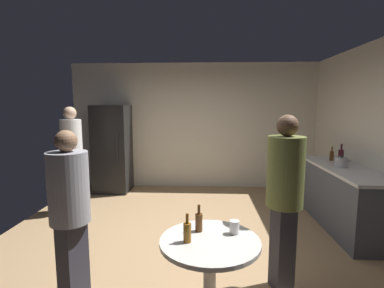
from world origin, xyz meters
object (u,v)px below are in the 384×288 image
object	(u,v)px
beer_bottle_amber	(187,232)
beer_bottle_brown	(199,222)
kettle	(342,162)
wine_bottle_on_counter	(341,156)
person_in_white_shirt	(72,151)
plastic_cup_white	(234,227)
person_in_gray_shirt	(70,206)
refrigerator	(112,149)
foreground_table	(210,252)
person_in_olive_shirt	(285,190)
beer_bottle_on_counter	(332,155)

from	to	relation	value
beer_bottle_amber	beer_bottle_brown	bearing A→B (deg)	66.57
kettle	wine_bottle_on_counter	bearing A→B (deg)	68.29
kettle	person_in_white_shirt	world-z (taller)	person_in_white_shirt
plastic_cup_white	person_in_white_shirt	distance (m)	3.38
wine_bottle_on_counter	person_in_white_shirt	bearing A→B (deg)	177.82
person_in_white_shirt	person_in_gray_shirt	size ratio (longest dim) A/B	1.12
beer_bottle_brown	person_in_white_shirt	xyz separation A→B (m)	(-2.16, 2.28, 0.23)
refrigerator	foreground_table	size ratio (longest dim) A/B	2.25
person_in_olive_shirt	refrigerator	bearing A→B (deg)	-61.19
beer_bottle_brown	person_in_olive_shirt	size ratio (longest dim) A/B	0.13
wine_bottle_on_counter	foreground_table	size ratio (longest dim) A/B	0.39
wine_bottle_on_counter	beer_bottle_brown	world-z (taller)	wine_bottle_on_counter
person_in_gray_shirt	kettle	bearing A→B (deg)	54.93
foreground_table	kettle	bearing A→B (deg)	46.29
beer_bottle_on_counter	foreground_table	bearing A→B (deg)	-128.53
beer_bottle_on_counter	wine_bottle_on_counter	bearing A→B (deg)	-87.03
beer_bottle_brown	person_in_olive_shirt	xyz separation A→B (m)	(0.80, 0.35, 0.18)
kettle	person_in_gray_shirt	world-z (taller)	person_in_gray_shirt
plastic_cup_white	wine_bottle_on_counter	bearing A→B (deg)	49.44
plastic_cup_white	person_in_olive_shirt	bearing A→B (deg)	36.86
beer_bottle_on_counter	plastic_cup_white	xyz separation A→B (m)	(-1.82, -2.42, -0.19)
refrigerator	wine_bottle_on_counter	bearing A→B (deg)	-19.16
kettle	person_in_olive_shirt	distance (m)	1.98
kettle	person_in_olive_shirt	xyz separation A→B (m)	(-1.24, -1.54, 0.03)
wine_bottle_on_counter	person_in_gray_shirt	xyz separation A→B (m)	(-3.25, -2.08, -0.09)
plastic_cup_white	person_in_olive_shirt	distance (m)	0.67
refrigerator	person_in_white_shirt	distance (m)	1.27
foreground_table	plastic_cup_white	distance (m)	0.29
refrigerator	wine_bottle_on_counter	xyz separation A→B (m)	(4.02, -1.40, 0.12)
kettle	foreground_table	size ratio (longest dim) A/B	0.30
kettle	beer_bottle_on_counter	xyz separation A→B (m)	(0.07, 0.50, 0.01)
beer_bottle_brown	person_in_gray_shirt	xyz separation A→B (m)	(-1.12, 0.03, 0.11)
beer_bottle_amber	person_in_olive_shirt	world-z (taller)	person_in_olive_shirt
beer_bottle_amber	person_in_gray_shirt	size ratio (longest dim) A/B	0.15
beer_bottle_brown	refrigerator	bearing A→B (deg)	118.24
beer_bottle_on_counter	person_in_gray_shirt	distance (m)	4.01
person_in_gray_shirt	person_in_olive_shirt	bearing A→B (deg)	33.80
wine_bottle_on_counter	person_in_white_shirt	world-z (taller)	person_in_white_shirt
beer_bottle_brown	person_in_gray_shirt	bearing A→B (deg)	178.41
beer_bottle_amber	wine_bottle_on_counter	bearing A→B (deg)	46.18
person_in_olive_shirt	beer_bottle_on_counter	bearing A→B (deg)	-134.29
beer_bottle_on_counter	beer_bottle_amber	xyz separation A→B (m)	(-2.20, -2.59, -0.17)
plastic_cup_white	person_in_olive_shirt	xyz separation A→B (m)	(0.51, 0.38, 0.21)
wine_bottle_on_counter	person_in_gray_shirt	bearing A→B (deg)	-147.36
refrigerator	kettle	distance (m)	4.25
wine_bottle_on_counter	beer_bottle_amber	distance (m)	3.21
kettle	person_in_olive_shirt	world-z (taller)	person_in_olive_shirt
wine_bottle_on_counter	foreground_table	bearing A→B (deg)	-132.01
person_in_olive_shirt	plastic_cup_white	bearing A→B (deg)	25.34
plastic_cup_white	person_in_white_shirt	bearing A→B (deg)	136.73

